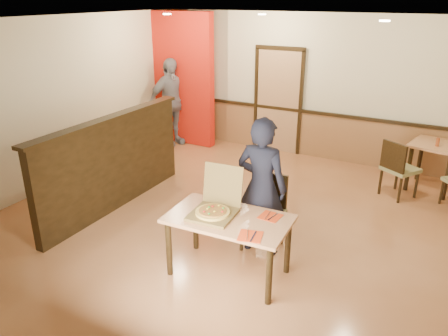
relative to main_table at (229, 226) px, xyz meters
The scene contains 23 objects.
floor 1.20m from the main_table, 111.46° to the left, with size 7.00×7.00×0.00m, color #B47446.
ceiling 2.39m from the main_table, 111.46° to the left, with size 7.00×7.00×0.00m, color black.
wall_back 4.52m from the main_table, 94.77° to the left, with size 7.00×7.00×0.00m, color beige.
wall_left 4.06m from the main_table, 166.32° to the left, with size 7.00×7.00×0.00m, color beige.
wainscot_back 4.43m from the main_table, 94.80° to the left, with size 7.00×0.04×0.90m, color olive.
chair_rail_back 4.42m from the main_table, 94.82° to the left, with size 7.00×0.06×0.06m, color black.
back_door 4.57m from the main_table, 104.89° to the left, with size 0.90×0.06×2.10m, color tan.
booth_partition 2.49m from the main_table, 162.62° to the left, with size 0.20×3.10×1.44m.
red_accent_panel 5.18m from the main_table, 129.68° to the left, with size 1.60×0.20×2.78m, color red.
spot_a 4.39m from the main_table, 134.24° to the left, with size 0.14×0.14×0.02m, color beige.
spot_b 4.22m from the main_table, 108.78° to the left, with size 0.14×0.14×0.02m, color beige.
spot_c 3.41m from the main_table, 67.14° to the left, with size 0.14×0.14×0.02m, color beige.
main_table is the anchor object (origin of this frame).
diner_chair 0.81m from the main_table, 81.71° to the left, with size 0.49×0.49×0.98m.
side_chair_left 3.47m from the main_table, 66.00° to the left, with size 0.65×0.65×0.96m.
side_table 4.23m from the main_table, 63.33° to the left, with size 0.89×0.89×0.81m.
diner 0.70m from the main_table, 79.48° to the left, with size 0.65×0.43×1.79m, color black.
passerby 5.00m from the main_table, 132.30° to the left, with size 1.10×0.46×1.88m, color gray.
pizza_box 0.25m from the main_table, behind, with size 0.53×0.61×0.52m.
pizza 0.24m from the main_table, 161.69° to the right, with size 0.40×0.40×0.03m, color gold.
napkin_near 0.48m from the main_table, 33.62° to the right, with size 0.30×0.30×0.01m.
napkin_far 0.49m from the main_table, 30.45° to the left, with size 0.25×0.25×0.01m.
condiment 4.12m from the main_table, 62.49° to the left, with size 0.06×0.06×0.14m, color brown.
Camera 1 is at (2.41, -4.83, 3.11)m, focal length 35.00 mm.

